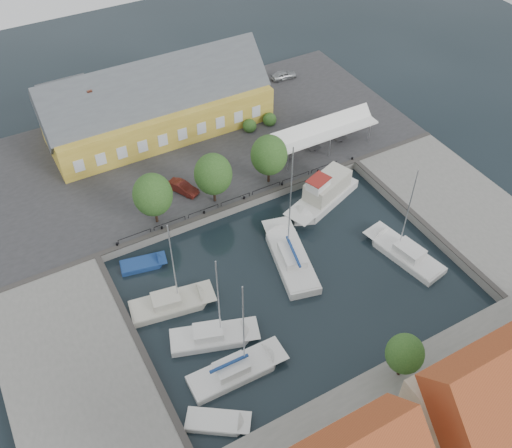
{
  "coord_description": "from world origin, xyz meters",
  "views": [
    {
      "loc": [
        -21.15,
        -32.27,
        44.13
      ],
      "look_at": [
        0.0,
        6.0,
        1.5
      ],
      "focal_mm": 40.0,
      "sensor_mm": 36.0,
      "label": 1
    }
  ],
  "objects": [
    {
      "name": "west_boat_c",
      "position": [
        -10.12,
        -3.99,
        0.26
      ],
      "size": [
        8.52,
        5.06,
        11.12
      ],
      "color": "silver",
      "rests_on": "ground"
    },
    {
      "name": "tent_canopy",
      "position": [
        14.0,
        14.5,
        3.68
      ],
      "size": [
        14.0,
        4.0,
        2.83
      ],
      "color": "white",
      "rests_on": "north_quay"
    },
    {
      "name": "quay_edge_fittings",
      "position": [
        0.02,
        4.75,
        1.06
      ],
      "size": [
        56.0,
        24.72,
        0.4
      ],
      "color": "#383533",
      "rests_on": "north_quay"
    },
    {
      "name": "south_bank",
      "position": [
        0.0,
        -21.0,
        0.5
      ],
      "size": [
        56.0,
        14.0,
        1.0
      ],
      "primitive_type": "cube",
      "color": "slate",
      "rests_on": "ground"
    },
    {
      "name": "car_silver",
      "position": [
        18.58,
        31.25,
        1.65
      ],
      "size": [
        3.93,
        1.86,
        1.3
      ],
      "primitive_type": "imported",
      "rotation": [
        0.0,
        0.0,
        1.48
      ],
      "color": "#9A9EA2",
      "rests_on": "north_quay"
    },
    {
      "name": "east_quay",
      "position": [
        22.0,
        -2.0,
        0.5
      ],
      "size": [
        12.0,
        24.0,
        1.0
      ],
      "primitive_type": "cube",
      "color": "slate",
      "rests_on": "ground"
    },
    {
      "name": "north_quay",
      "position": [
        0.0,
        23.0,
        0.5
      ],
      "size": [
        56.0,
        26.0,
        1.0
      ],
      "primitive_type": "cube",
      "color": "#2D2D30",
      "rests_on": "ground"
    },
    {
      "name": "center_sailboat",
      "position": [
        1.21,
        0.75,
        0.36
      ],
      "size": [
        5.59,
        11.11,
        14.5
      ],
      "color": "silver",
      "rests_on": "ground"
    },
    {
      "name": "townhouses",
      "position": [
        1.93,
        -23.24,
        5.82
      ],
      "size": [
        36.3,
        8.5,
        12.0
      ],
      "color": "beige",
      "rests_on": "south_bank"
    },
    {
      "name": "ground",
      "position": [
        0.0,
        0.0,
        0.0
      ],
      "size": [
        140.0,
        140.0,
        0.0
      ],
      "primitive_type": "plane",
      "color": "black",
      "rests_on": "ground"
    },
    {
      "name": "launch_sw",
      "position": [
        -13.34,
        -11.52,
        0.09
      ],
      "size": [
        5.52,
        4.65,
        0.98
      ],
      "color": "silver",
      "rests_on": "ground"
    },
    {
      "name": "warehouse",
      "position": [
        -2.6,
        28.36,
        4.43
      ],
      "size": [
        28.56,
        14.0,
        9.55
      ],
      "color": "gold",
      "rests_on": "north_quay"
    },
    {
      "name": "west_boat_d",
      "position": [
        -9.89,
        -8.16,
        0.27
      ],
      "size": [
        9.07,
        2.87,
        11.93
      ],
      "color": "silver",
      "rests_on": "ground"
    },
    {
      "name": "trawler",
      "position": [
        9.37,
        6.87,
        1.02
      ],
      "size": [
        10.81,
        6.5,
        5.0
      ],
      "color": "silver",
      "rests_on": "ground"
    },
    {
      "name": "west_quay",
      "position": [
        -22.0,
        -2.0,
        0.5
      ],
      "size": [
        12.0,
        24.0,
        1.0
      ],
      "primitive_type": "cube",
      "color": "slate",
      "rests_on": "ground"
    },
    {
      "name": "west_boat_b",
      "position": [
        -11.99,
        1.36,
        0.26
      ],
      "size": [
        8.56,
        4.13,
        11.29
      ],
      "color": "beige",
      "rests_on": "ground"
    },
    {
      "name": "launch_nw",
      "position": [
        -12.46,
        7.63,
        0.09
      ],
      "size": [
        4.99,
        2.78,
        0.88
      ],
      "color": "navy",
      "rests_on": "ground"
    },
    {
      "name": "car_red",
      "position": [
        -4.51,
        15.18,
        1.63
      ],
      "size": [
        2.98,
        4.02,
        1.27
      ],
      "primitive_type": "imported",
      "rotation": [
        0.0,
        0.0,
        0.49
      ],
      "color": "#581914",
      "rests_on": "north_quay"
    },
    {
      "name": "east_boat_c",
      "position": [
        12.05,
        -4.45,
        0.26
      ],
      "size": [
        4.53,
        9.47,
        11.6
      ],
      "color": "silver",
      "rests_on": "ground"
    },
    {
      "name": "quay_trees",
      "position": [
        -2.0,
        12.0,
        4.88
      ],
      "size": [
        18.2,
        4.2,
        6.3
      ],
      "color": "black",
      "rests_on": "north_quay"
    }
  ]
}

